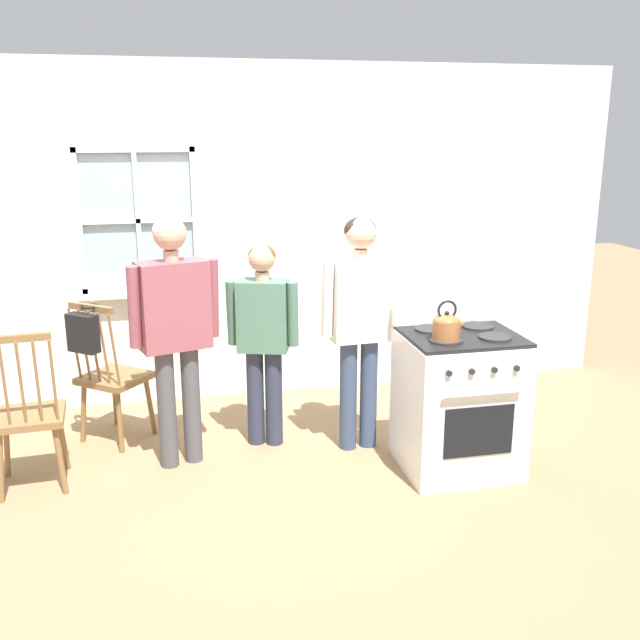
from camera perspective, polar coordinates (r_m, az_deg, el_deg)
ground_plane at (r=4.90m, az=-4.07°, el=-11.49°), size 16.00×16.00×0.00m
wall_back at (r=5.84m, az=-6.04°, el=6.68°), size 6.40×0.16×2.70m
chair_by_window at (r=5.30m, az=-16.27°, el=-4.49°), size 0.58×0.58×1.04m
chair_near_wall at (r=4.78m, az=-22.30°, el=-7.23°), size 0.45×0.44×1.04m
person_elderly_left at (r=4.66m, az=-11.57°, el=0.13°), size 0.60×0.33×1.66m
person_teen_center at (r=4.93m, az=-4.57°, el=-0.77°), size 0.50×0.30×1.43m
person_adult_right at (r=4.82m, az=3.19°, el=0.69°), size 0.55×0.24×1.63m
stove at (r=4.76m, az=11.00°, el=-6.33°), size 0.73×0.68×1.08m
kettle at (r=4.41m, az=10.09°, el=-0.47°), size 0.21×0.17×0.25m
potted_plant at (r=5.77m, az=-13.96°, el=2.96°), size 0.12×0.12×0.26m
handbag at (r=5.03m, az=-18.42°, el=-0.93°), size 0.25×0.25×0.31m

